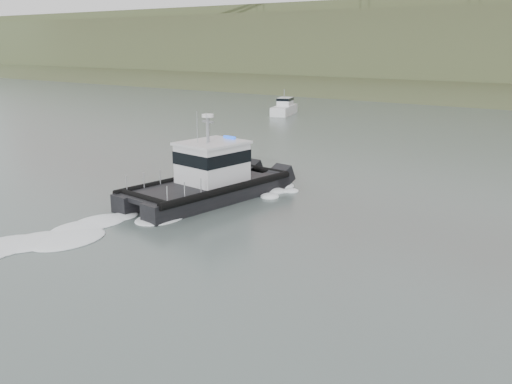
# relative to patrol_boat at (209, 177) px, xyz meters

# --- Properties ---
(ground) EXTENTS (400.00, 400.00, 0.00)m
(ground) POSITION_rel_patrol_boat_xyz_m (7.38, -11.94, -1.30)
(ground) COLOR #4A5855
(ground) RESTS_ON ground
(patrol_boat) EXTENTS (4.98, 11.01, 5.17)m
(patrol_boat) POSITION_rel_patrol_boat_xyz_m (0.00, 0.00, 0.00)
(patrol_boat) COLOR black
(patrol_boat) RESTS_ON ground
(motorboat) EXTENTS (3.79, 6.39, 3.33)m
(motorboat) POSITION_rel_patrol_boat_xyz_m (-19.10, 37.09, -0.46)
(motorboat) COLOR white
(motorboat) RESTS_ON ground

